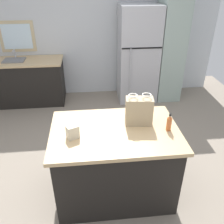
% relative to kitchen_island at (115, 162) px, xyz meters
% --- Properties ---
extents(ground, '(6.51, 6.51, 0.00)m').
position_rel_kitchen_island_xyz_m(ground, '(-0.22, 0.35, -0.46)').
color(ground, gray).
extents(back_wall, '(5.42, 0.13, 2.54)m').
position_rel_kitchen_island_xyz_m(back_wall, '(-0.24, 2.99, 0.81)').
color(back_wall, silver).
rests_on(back_wall, ground).
extents(kitchen_island, '(1.39, 0.94, 0.91)m').
position_rel_kitchen_island_xyz_m(kitchen_island, '(0.00, 0.00, 0.00)').
color(kitchen_island, black).
rests_on(kitchen_island, ground).
extents(refrigerator, '(0.77, 0.71, 1.89)m').
position_rel_kitchen_island_xyz_m(refrigerator, '(0.77, 2.57, 0.49)').
color(refrigerator, '#B7B7BC').
rests_on(refrigerator, ground).
extents(tall_cabinet, '(0.48, 0.64, 2.12)m').
position_rel_kitchen_island_xyz_m(tall_cabinet, '(1.42, 2.57, 0.60)').
color(tall_cabinet, '#9EB2A8').
rests_on(tall_cabinet, ground).
extents(sink_counter, '(1.41, 0.67, 1.09)m').
position_rel_kitchen_island_xyz_m(sink_counter, '(-1.47, 2.59, 0.00)').
color(sink_counter, black).
rests_on(sink_counter, ground).
extents(shopping_bag, '(0.31, 0.18, 0.36)m').
position_rel_kitchen_island_xyz_m(shopping_bag, '(0.28, 0.10, 0.61)').
color(shopping_bag, tan).
rests_on(shopping_bag, kitchen_island).
extents(small_box, '(0.14, 0.13, 0.14)m').
position_rel_kitchen_island_xyz_m(small_box, '(-0.44, -0.09, 0.52)').
color(small_box, beige).
rests_on(small_box, kitchen_island).
extents(bottle, '(0.05, 0.05, 0.20)m').
position_rel_kitchen_island_xyz_m(bottle, '(0.57, -0.06, 0.54)').
color(bottle, '#C66633').
rests_on(bottle, kitchen_island).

